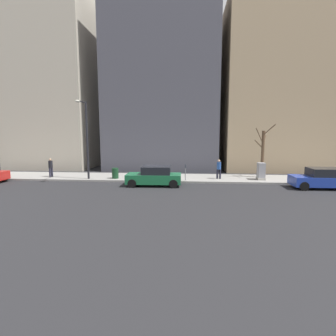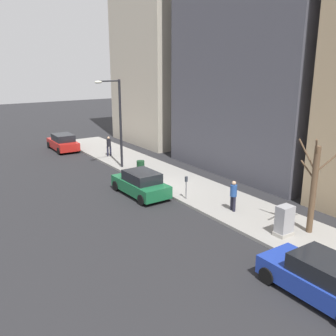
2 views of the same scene
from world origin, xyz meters
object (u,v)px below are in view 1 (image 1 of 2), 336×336
(streetlamp, at_px, (86,134))
(bare_tree, at_px, (263,152))
(parked_car_blue, at_px, (322,179))
(pedestrian_midblock, at_px, (51,166))
(parking_meter, at_px, (185,170))
(office_tower_left, at_px, (271,90))
(office_tower_right, at_px, (56,57))
(trash_bin, at_px, (115,173))
(office_block_center, at_px, (164,88))
(utility_box, at_px, (261,171))
(parked_car_green, at_px, (155,176))
(pedestrian_near_meter, at_px, (219,168))

(streetlamp, relative_size, bare_tree, 1.39)
(parked_car_blue, relative_size, streetlamp, 0.65)
(pedestrian_midblock, bearing_deg, parked_car_blue, -80.48)
(parking_meter, relative_size, office_tower_left, 0.08)
(parked_car_blue, distance_m, pedestrian_midblock, 22.30)
(pedestrian_midblock, xyz_separation_m, office_tower_right, (8.83, 3.47, 11.88))
(parking_meter, xyz_separation_m, pedestrian_midblock, (0.81, 12.09, 0.11))
(office_tower_left, bearing_deg, bare_tree, 161.10)
(parking_meter, distance_m, trash_bin, 6.11)
(trash_bin, xyz_separation_m, office_tower_right, (9.19, 9.47, 12.37))
(trash_bin, bearing_deg, office_block_center, -16.94)
(parking_meter, bearing_deg, office_tower_right, 58.22)
(office_block_center, bearing_deg, utility_box, -138.34)
(parked_car_blue, distance_m, office_tower_left, 14.86)
(parking_meter, bearing_deg, office_tower_left, -42.36)
(trash_bin, distance_m, office_block_center, 14.28)
(pedestrian_midblock, bearing_deg, office_tower_left, -49.68)
(parked_car_green, distance_m, pedestrian_near_meter, 5.87)
(streetlamp, relative_size, trash_bin, 7.22)
(parked_car_blue, distance_m, pedestrian_near_meter, 7.72)
(office_block_center, bearing_deg, parking_meter, -165.81)
(bare_tree, distance_m, trash_bin, 13.08)
(utility_box, xyz_separation_m, office_tower_left, (9.76, -3.32, 8.15))
(parking_meter, distance_m, bare_tree, 7.23)
(office_tower_right, bearing_deg, pedestrian_near_meter, -115.14)
(parked_car_green, height_order, office_block_center, office_block_center)
(parking_meter, relative_size, trash_bin, 1.50)
(streetlamp, relative_size, office_tower_right, 0.25)
(parked_car_blue, bearing_deg, parking_meter, 80.07)
(parking_meter, height_order, pedestrian_midblock, pedestrian_midblock)
(bare_tree, xyz_separation_m, trash_bin, (-1.69, 12.85, -1.76))
(office_tower_right, bearing_deg, parked_car_blue, -113.94)
(streetlamp, xyz_separation_m, bare_tree, (2.30, -15.10, -1.66))
(bare_tree, height_order, office_tower_right, office_tower_right)
(bare_tree, relative_size, pedestrian_midblock, 2.81)
(pedestrian_near_meter, xyz_separation_m, pedestrian_midblock, (-0.19, 14.94, 0.00))
(office_tower_left, bearing_deg, utility_box, 161.21)
(pedestrian_near_meter, distance_m, office_block_center, 14.34)
(parked_car_blue, relative_size, office_tower_right, 0.16)
(streetlamp, xyz_separation_m, pedestrian_near_meter, (1.17, -11.18, -2.93))
(bare_tree, xyz_separation_m, office_tower_left, (8.47, -2.90, 6.64))
(office_tower_left, bearing_deg, parking_meter, 137.64)
(parked_car_blue, distance_m, office_tower_right, 30.58)
(parking_meter, xyz_separation_m, utility_box, (0.85, -6.35, -0.13))
(parked_car_blue, bearing_deg, pedestrian_midblock, 83.31)
(streetlamp, xyz_separation_m, trash_bin, (0.62, -2.25, -3.42))
(parking_meter, height_order, office_block_center, office_block_center)
(parking_meter, relative_size, utility_box, 0.94)
(office_tower_left, bearing_deg, streetlamp, 120.90)
(bare_tree, xyz_separation_m, office_tower_right, (7.50, 22.33, 10.62))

